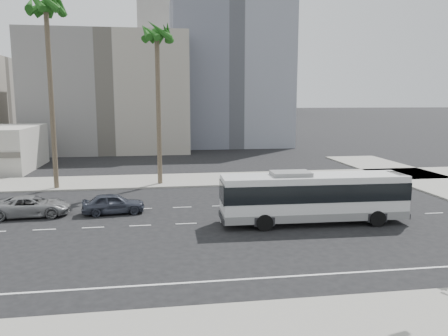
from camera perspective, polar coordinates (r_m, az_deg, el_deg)
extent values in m
plane|color=black|center=(29.84, 0.85, -7.02)|extent=(700.00, 700.00, 0.00)
cube|color=gray|center=(44.79, -2.40, -1.49)|extent=(120.00, 7.00, 0.15)
cube|color=gray|center=(73.65, -14.46, 9.34)|extent=(24.00, 18.00, 18.00)
cube|color=slate|center=(81.42, 0.42, 12.38)|extent=(20.00, 20.00, 26.00)
cube|color=#B8B3AA|center=(278.64, -8.19, 11.78)|extent=(42.00, 42.00, 44.00)
cube|color=#B8B3AA|center=(283.07, -8.37, 19.48)|extent=(26.00, 26.00, 32.00)
cube|color=slate|center=(264.38, 2.38, 14.84)|extent=(26.00, 26.00, 70.00)
cube|color=slate|center=(298.60, 6.09, 13.17)|extent=(22.00, 22.00, 60.00)
cube|color=silver|center=(29.73, 11.54, -3.50)|extent=(12.27, 2.98, 2.74)
cube|color=black|center=(29.65, 11.56, -2.80)|extent=(12.33, 3.05, 1.16)
cube|color=slate|center=(30.01, 11.47, -5.75)|extent=(12.29, 3.02, 0.53)
cube|color=slate|center=(28.95, 8.70, -0.79)|extent=(2.57, 1.75, 0.32)
cube|color=#262628|center=(31.95, 21.41, -0.87)|extent=(0.68, 1.91, 0.32)
cylinder|color=black|center=(30.42, 19.28, -6.19)|extent=(1.05, 0.32, 1.05)
cylinder|color=black|center=(32.75, 17.09, -5.02)|extent=(1.05, 0.32, 1.05)
cylinder|color=black|center=(27.79, 5.41, -7.15)|extent=(1.05, 0.32, 1.05)
cylinder|color=black|center=(30.31, 4.18, -5.76)|extent=(1.05, 0.32, 1.05)
imported|color=#333744|center=(32.78, -14.18, -4.47)|extent=(2.21, 4.56, 1.50)
imported|color=gray|center=(33.94, -23.75, -4.56)|extent=(2.76, 5.38, 1.45)
cylinder|color=brown|center=(42.07, -8.50, 7.16)|extent=(0.38, 0.38, 13.90)
cylinder|color=brown|center=(42.32, -21.50, 7.99)|extent=(0.50, 0.50, 15.88)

